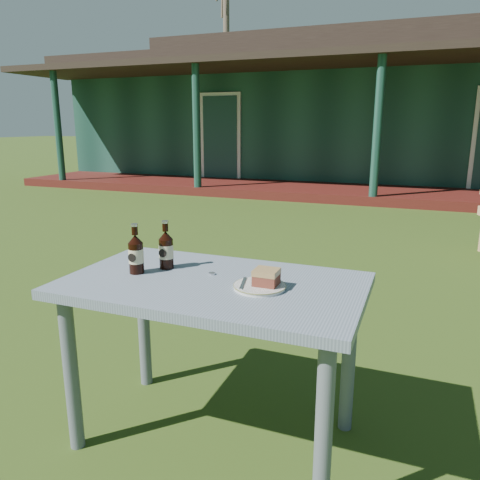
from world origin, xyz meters
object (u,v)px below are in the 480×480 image
at_px(cola_bottle_near, 166,249).
at_px(cola_bottle_far, 136,254).
at_px(cafe_table, 213,304).
at_px(cake_slice, 266,277).
at_px(plate, 260,286).

bearing_deg(cola_bottle_near, cola_bottle_far, -127.31).
relative_size(cafe_table, cake_slice, 13.04).
bearing_deg(plate, cafe_table, 175.73).
height_order(plate, cola_bottle_far, cola_bottle_far).
bearing_deg(cola_bottle_far, cola_bottle_near, 52.69).
distance_m(cola_bottle_near, cola_bottle_far, 0.14).
distance_m(cafe_table, cola_bottle_far, 0.39).
bearing_deg(cola_bottle_far, cafe_table, 3.87).
bearing_deg(plate, cola_bottle_near, 167.89).
relative_size(cake_slice, cola_bottle_near, 0.44).
xyz_separation_m(cafe_table, cola_bottle_far, (-0.34, -0.02, 0.19)).
xyz_separation_m(plate, cake_slice, (0.02, 0.01, 0.04)).
xyz_separation_m(cake_slice, cola_bottle_near, (-0.49, 0.09, 0.04)).
height_order(plate, cake_slice, cake_slice).
height_order(cafe_table, cola_bottle_far, cola_bottle_far).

